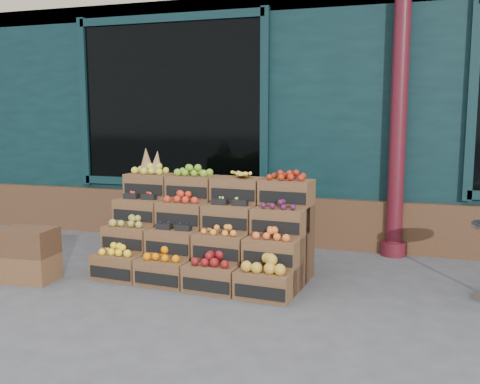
% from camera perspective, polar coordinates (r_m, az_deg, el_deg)
% --- Properties ---
extents(ground, '(60.00, 60.00, 0.00)m').
position_cam_1_polar(ground, '(4.61, -0.28, -11.81)').
color(ground, '#4C4C4F').
rests_on(ground, ground).
extents(shop_facade, '(12.00, 6.24, 4.80)m').
position_cam_1_polar(shop_facade, '(9.37, 9.67, 13.03)').
color(shop_facade, black).
rests_on(shop_facade, ground).
extents(crate_display, '(2.05, 1.11, 1.25)m').
position_cam_1_polar(crate_display, '(5.30, -3.61, -4.86)').
color(crate_display, brown).
rests_on(crate_display, ground).
extents(spare_crates, '(0.54, 0.39, 0.51)m').
position_cam_1_polar(spare_crates, '(5.54, -21.68, -6.21)').
color(spare_crates, brown).
rests_on(spare_crates, ground).
extents(shopkeeper, '(0.72, 0.48, 1.94)m').
position_cam_1_polar(shopkeeper, '(7.62, -6.77, 3.49)').
color(shopkeeper, '#19582A').
rests_on(shopkeeper, ground).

